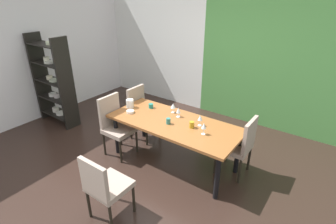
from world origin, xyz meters
The scene contains 19 objects.
ground_plane centered at (0.00, 0.00, -0.01)m, with size 6.30×5.25×0.02m, color #2D1F1A.
back_panel_interior centered at (-1.80, 2.57, 1.42)m, with size 2.69×0.10×2.84m, color silver.
garden_window_panel centered at (1.35, 2.57, 1.42)m, with size 3.61×0.10×2.84m, color #4B8A43.
left_interior_panel centered at (-3.10, 0.00, 1.42)m, with size 0.10×5.25×2.84m, color silver.
dining_table centered at (0.21, 0.47, 0.65)m, with size 2.04×0.88×0.73m.
chair_head_near centered at (0.21, -0.95, 0.51)m, with size 0.44×0.44×0.90m.
chair_left_near centered at (-0.74, 0.14, 0.55)m, with size 0.44×0.44×1.00m.
chair_left_far centered at (-0.73, 0.79, 0.53)m, with size 0.44×0.44×0.96m.
chair_right_far centered at (1.15, 0.79, 0.52)m, with size 0.44×0.44×0.93m.
display_shelf centered at (-2.54, 0.24, 0.89)m, with size 0.92×0.33×1.78m.
wine_glass_front centered at (0.16, 0.65, 0.83)m, with size 0.07×0.07×0.15m.
wine_glass_west centered at (0.58, 0.60, 0.85)m, with size 0.07×0.07×0.17m.
wine_glass_near_window centered at (0.01, 0.73, 0.84)m, with size 0.08×0.08×0.16m.
wine_glass_left centered at (0.74, 0.41, 0.85)m, with size 0.07×0.07×0.17m.
serving_bowl_center centered at (-0.55, 0.32, 0.75)m, with size 0.13×0.13×0.04m, color silver.
cup_near_shelf centered at (-0.40, 0.66, 0.76)m, with size 0.08×0.08×0.07m, color #21796D.
cup_north centered at (0.17, 0.37, 0.77)m, with size 0.07×0.07×0.09m, color #2D706A.
cup_corner centered at (0.52, 0.47, 0.77)m, with size 0.07×0.07×0.10m, color #AA831C.
pitcher_right centered at (-0.70, 0.47, 0.80)m, with size 0.14×0.12×0.14m.
Camera 1 is at (2.18, -2.42, 2.57)m, focal length 28.00 mm.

